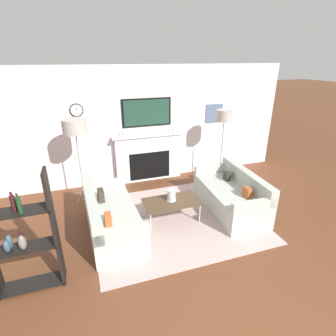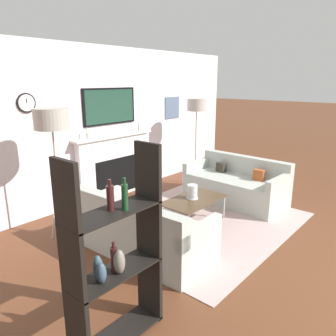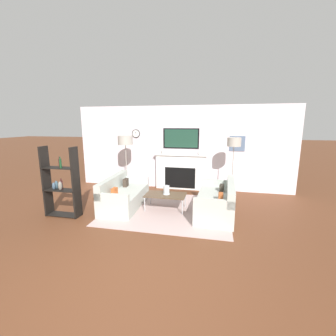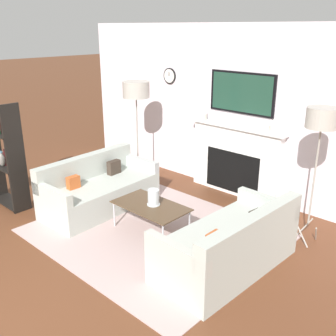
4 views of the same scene
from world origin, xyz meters
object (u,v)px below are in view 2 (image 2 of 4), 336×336
at_px(couch_right, 236,186).
at_px(shelf_unit, 115,256).
at_px(couch_left, 141,232).
at_px(floor_lamp_right, 197,106).
at_px(floor_lamp_left, 52,120).
at_px(hurricane_candle, 192,192).
at_px(coffee_table, 194,201).

relative_size(couch_right, shelf_unit, 1.09).
xyz_separation_m(couch_left, floor_lamp_right, (2.79, 1.19, 1.33)).
height_order(couch_right, floor_lamp_right, floor_lamp_right).
bearing_deg(couch_left, floor_lamp_left, 108.41).
distance_m(couch_left, hurricane_candle, 1.16).
distance_m(coffee_table, hurricane_candle, 0.13).
bearing_deg(floor_lamp_right, couch_left, -156.93).
bearing_deg(floor_lamp_right, hurricane_candle, -145.33).
relative_size(coffee_table, hurricane_candle, 4.69).
relative_size(couch_right, floor_lamp_right, 1.01).
xyz_separation_m(floor_lamp_right, shelf_unit, (-3.94, -2.07, -0.83)).
distance_m(coffee_table, floor_lamp_right, 2.39).
relative_size(coffee_table, floor_lamp_right, 0.57).
relative_size(hurricane_candle, shelf_unit, 0.13).
relative_size(couch_left, floor_lamp_left, 1.02).
height_order(couch_left, couch_right, couch_left).
distance_m(couch_left, floor_lamp_right, 3.31).
bearing_deg(coffee_table, floor_lamp_left, 142.10).
relative_size(floor_lamp_left, floor_lamp_right, 1.01).
bearing_deg(shelf_unit, floor_lamp_right, 27.67).
bearing_deg(coffee_table, hurricane_candle, 67.65).
xyz_separation_m(couch_left, couch_right, (2.39, -0.00, 0.01)).
bearing_deg(couch_right, hurricane_candle, 177.90).
xyz_separation_m(couch_right, hurricane_candle, (-1.25, 0.05, 0.20)).
xyz_separation_m(couch_right, floor_lamp_right, (0.40, 1.19, 1.32)).
bearing_deg(hurricane_candle, couch_right, -2.10).
xyz_separation_m(coffee_table, hurricane_candle, (0.02, 0.04, 0.12)).
distance_m(couch_right, floor_lamp_right, 1.82).
relative_size(couch_left, hurricane_candle, 8.38).
distance_m(couch_left, couch_right, 2.39).
height_order(couch_right, floor_lamp_left, floor_lamp_left).
xyz_separation_m(hurricane_candle, shelf_unit, (-2.28, -0.92, 0.29)).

